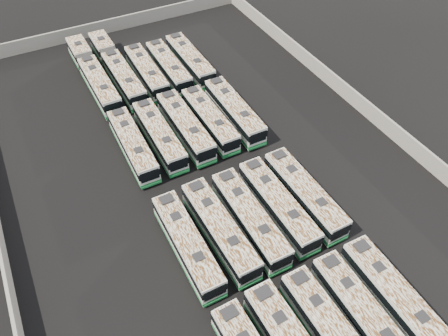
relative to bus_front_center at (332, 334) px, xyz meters
The scene contains 20 objects.
ground 21.83m from the bus_front_center, 90.13° to the left, with size 140.00×140.00×0.00m, color black.
perimeter_wall 21.78m from the bus_front_center, 90.13° to the left, with size 45.20×73.20×2.20m.
bus_front_center is the anchor object (origin of this frame).
bus_front_right 3.21m from the bus_front_center, ahead, with size 2.57×11.39×3.20m.
bus_front_far_right 6.58m from the bus_front_center, ahead, with size 2.56×11.65×3.28m.
bus_midfront_far_left 14.80m from the bus_front_center, 117.09° to the left, with size 2.45×11.56×3.26m.
bus_midfront_left 13.65m from the bus_front_center, 104.04° to the left, with size 2.75×11.84×3.32m.
bus_midfront_center 13.06m from the bus_front_center, 90.37° to the left, with size 2.55×11.78×3.32m.
bus_midfront_right 13.64m from the bus_front_center, 76.06° to the left, with size 2.55×11.74×3.30m.
bus_midfront_far_right 14.74m from the bus_front_center, 63.77° to the left, with size 2.62×11.75×3.30m.
bus_midback_far_left 29.28m from the bus_front_center, 103.26° to the left, with size 2.56×11.50×3.23m.
bus_midback_left 28.83m from the bus_front_center, 96.70° to the left, with size 2.48×11.56×3.25m.
bus_midback_center 28.66m from the bus_front_center, 90.03° to the left, with size 2.55×11.91×3.35m.
bus_midback_right 28.72m from the bus_front_center, 83.60° to the left, with size 2.48×11.37×3.20m.
bus_midback_far_right 29.28m from the bus_front_center, 76.95° to the left, with size 2.59×11.86×3.34m.
bus_back_far_left 45.28m from the bus_front_center, 98.58° to the left, with size 2.74×18.23×3.30m.
bus_back_left 44.85m from the bus_front_center, 94.33° to the left, with size 2.69×18.09×3.28m.
bus_back_center 41.78m from the bus_front_center, 90.05° to the left, with size 2.57×11.60×3.26m.
bus_back_right 41.66m from the bus_front_center, 85.59° to the left, with size 2.50×11.48×3.23m.
bus_back_far_right 42.16m from the bus_front_center, 81.09° to the left, with size 2.51×11.82×3.33m.
Camera 1 is at (-14.43, -30.73, 35.96)m, focal length 35.00 mm.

